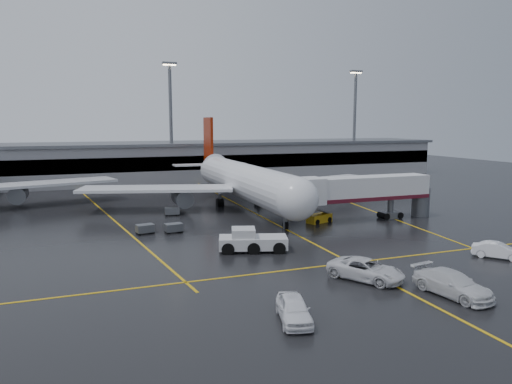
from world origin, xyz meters
name	(u,v)px	position (x,y,z in m)	size (l,w,h in m)	color
ground	(265,218)	(0.00, 0.00, 0.00)	(220.00, 220.00, 0.00)	black
apron_line_centre	(265,218)	(0.00, 0.00, 0.01)	(0.25, 90.00, 0.02)	gold
apron_line_stop	(351,263)	(0.00, -22.00, 0.01)	(60.00, 0.25, 0.02)	gold
apron_line_left	(108,215)	(-20.00, 10.00, 0.01)	(0.25, 70.00, 0.02)	gold
apron_line_right	(342,200)	(18.00, 10.00, 0.01)	(0.25, 70.00, 0.02)	gold
terminal	(189,161)	(0.00, 47.93, 4.32)	(122.00, 19.00, 8.60)	gray
light_mast_mid	(171,115)	(-5.00, 42.00, 14.47)	(3.00, 1.20, 25.45)	#595B60
light_mast_right	(355,116)	(40.00, 42.00, 14.47)	(3.00, 1.20, 25.45)	#595B60
main_airliner	(242,180)	(0.00, 9.70, 4.21)	(48.80, 45.60, 14.10)	silver
jet_bridge	(365,191)	(11.87, -6.00, 3.93)	(19.90, 3.40, 6.05)	silver
pushback_tractor	(251,241)	(-7.28, -14.87, 0.97)	(7.35, 4.67, 2.44)	#BDBDBF
belt_loader	(319,218)	(5.76, -4.91, 0.55)	(3.82, 2.62, 2.23)	#C59310
service_van_a	(366,269)	(-1.37, -26.52, 0.88)	(2.90, 6.30, 1.75)	silver
service_van_b	(453,284)	(2.71, -31.86, 0.91)	(2.56, 6.30, 1.83)	silver
service_van_c	(498,250)	(14.07, -25.55, 0.76)	(1.61, 4.61, 1.52)	white
service_van_d	(294,309)	(-10.41, -31.89, 0.82)	(1.94, 4.82, 1.64)	white
baggage_cart_a	(174,227)	(-13.20, -4.17, 0.63)	(2.15, 1.54, 1.12)	#595B60
baggage_cart_b	(145,228)	(-16.44, -3.53, 0.63)	(2.21, 1.65, 1.12)	#595B60
baggage_cart_c	(172,211)	(-11.47, 6.43, 0.63)	(2.14, 1.53, 1.12)	#595B60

